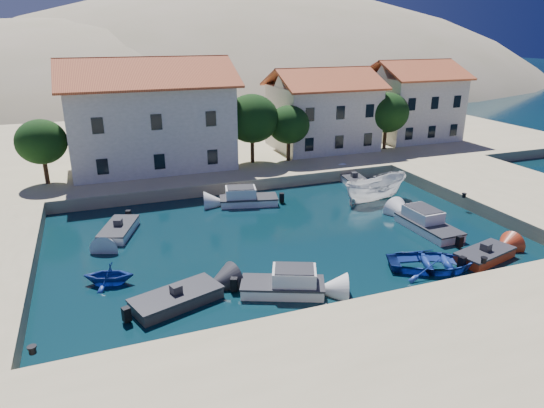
{
  "coord_description": "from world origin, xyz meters",
  "views": [
    {
      "loc": [
        -11.12,
        -17.34,
        12.89
      ],
      "look_at": [
        -0.41,
        11.13,
        2.0
      ],
      "focal_mm": 32.0,
      "sensor_mm": 36.0,
      "label": 1
    }
  ],
  "objects_px": {
    "building_right": "(412,99)",
    "cabin_cruiser_east": "(429,225)",
    "building_mid": "(322,108)",
    "rowboat_south": "(432,268)",
    "boat_east": "(375,200)",
    "cabin_cruiser_south": "(283,285)",
    "building_left": "(149,112)"
  },
  "relations": [
    {
      "from": "building_right",
      "to": "cabin_cruiser_east",
      "type": "distance_m",
      "value": 27.2
    },
    {
      "from": "building_mid",
      "to": "rowboat_south",
      "type": "relative_size",
      "value": 2.04
    },
    {
      "from": "rowboat_south",
      "to": "boat_east",
      "type": "distance_m",
      "value": 11.9
    },
    {
      "from": "cabin_cruiser_south",
      "to": "boat_east",
      "type": "distance_m",
      "value": 16.53
    },
    {
      "from": "cabin_cruiser_east",
      "to": "building_right",
      "type": "bearing_deg",
      "value": -33.94
    },
    {
      "from": "building_left",
      "to": "boat_east",
      "type": "bearing_deg",
      "value": -41.43
    },
    {
      "from": "cabin_cruiser_south",
      "to": "cabin_cruiser_east",
      "type": "xyz_separation_m",
      "value": [
        12.38,
        4.19,
        -0.0
      ]
    },
    {
      "from": "rowboat_south",
      "to": "boat_east",
      "type": "xyz_separation_m",
      "value": [
        3.28,
        11.44,
        0.0
      ]
    },
    {
      "from": "building_left",
      "to": "building_mid",
      "type": "relative_size",
      "value": 1.4
    },
    {
      "from": "rowboat_south",
      "to": "cabin_cruiser_east",
      "type": "height_order",
      "value": "cabin_cruiser_east"
    },
    {
      "from": "cabin_cruiser_south",
      "to": "rowboat_south",
      "type": "bearing_deg",
      "value": 19.92
    },
    {
      "from": "cabin_cruiser_south",
      "to": "building_mid",
      "type": "bearing_deg",
      "value": 83.19
    },
    {
      "from": "cabin_cruiser_south",
      "to": "cabin_cruiser_east",
      "type": "height_order",
      "value": "same"
    },
    {
      "from": "cabin_cruiser_east",
      "to": "boat_east",
      "type": "distance_m",
      "value": 6.77
    },
    {
      "from": "rowboat_south",
      "to": "cabin_cruiser_east",
      "type": "xyz_separation_m",
      "value": [
        3.28,
        4.69,
        0.48
      ]
    },
    {
      "from": "building_mid",
      "to": "cabin_cruiser_south",
      "type": "xyz_separation_m",
      "value": [
        -14.78,
        -25.72,
        -4.75
      ]
    },
    {
      "from": "building_right",
      "to": "cabin_cruiser_east",
      "type": "xyz_separation_m",
      "value": [
        -14.4,
        -22.53,
        -5.0
      ]
    },
    {
      "from": "rowboat_south",
      "to": "boat_east",
      "type": "height_order",
      "value": "boat_east"
    },
    {
      "from": "building_left",
      "to": "building_mid",
      "type": "bearing_deg",
      "value": 3.18
    },
    {
      "from": "building_left",
      "to": "cabin_cruiser_east",
      "type": "distance_m",
      "value": 26.36
    },
    {
      "from": "building_right",
      "to": "boat_east",
      "type": "distance_m",
      "value": 22.04
    },
    {
      "from": "boat_east",
      "to": "cabin_cruiser_east",
      "type": "bearing_deg",
      "value": 173.28
    },
    {
      "from": "building_left",
      "to": "cabin_cruiser_south",
      "type": "xyz_separation_m",
      "value": [
        3.22,
        -24.72,
        -5.46
      ]
    },
    {
      "from": "building_left",
      "to": "rowboat_south",
      "type": "height_order",
      "value": "building_left"
    },
    {
      "from": "building_left",
      "to": "cabin_cruiser_east",
      "type": "bearing_deg",
      "value": -52.76
    },
    {
      "from": "cabin_cruiser_south",
      "to": "cabin_cruiser_east",
      "type": "relative_size",
      "value": 0.92
    },
    {
      "from": "rowboat_south",
      "to": "boat_east",
      "type": "relative_size",
      "value": 0.89
    },
    {
      "from": "cabin_cruiser_east",
      "to": "boat_east",
      "type": "bearing_deg",
      "value": -1.41
    },
    {
      "from": "building_right",
      "to": "building_left",
      "type": "bearing_deg",
      "value": -176.19
    },
    {
      "from": "building_left",
      "to": "cabin_cruiser_east",
      "type": "height_order",
      "value": "building_left"
    },
    {
      "from": "building_mid",
      "to": "rowboat_south",
      "type": "height_order",
      "value": "building_mid"
    },
    {
      "from": "building_left",
      "to": "cabin_cruiser_south",
      "type": "bearing_deg",
      "value": -82.57
    }
  ]
}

